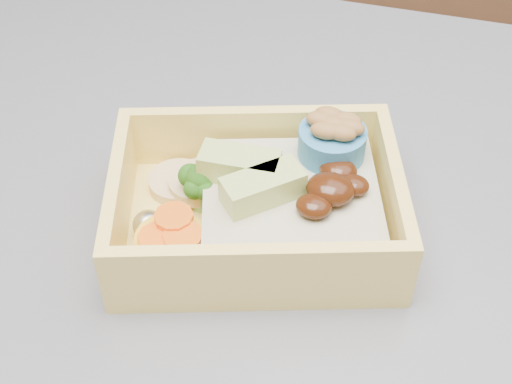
# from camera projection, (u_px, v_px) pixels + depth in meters

# --- Properties ---
(bento_box) EXTENTS (0.22, 0.19, 0.07)m
(bento_box) POSITION_uv_depth(u_px,v_px,m) (265.00, 203.00, 0.47)
(bento_box) COLOR #FFDD69
(bento_box) RESTS_ON island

